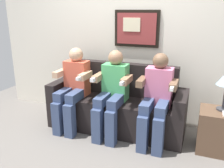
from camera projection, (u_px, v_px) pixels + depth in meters
name	position (u px, v px, depth m)	size (l,w,h in m)	color
ground_plane	(108.00, 139.00, 3.13)	(5.52, 5.52, 0.00)	#66605B
back_wall_assembly	(128.00, 32.00, 3.43)	(4.25, 0.10, 2.60)	silver
couch	(117.00, 107.00, 3.33)	(1.85, 0.58, 0.90)	black
person_on_left	(73.00, 86.00, 3.29)	(0.46, 0.56, 1.11)	#D8593F
person_in_middle	(112.00, 91.00, 3.10)	(0.46, 0.56, 1.11)	#4CB266
person_on_right	(157.00, 96.00, 2.90)	(0.46, 0.56, 1.11)	pink
side_table_right	(216.00, 131.00, 2.82)	(0.40, 0.40, 0.50)	brown
spare_remote_on_table	(224.00, 114.00, 2.65)	(0.04, 0.13, 0.02)	white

